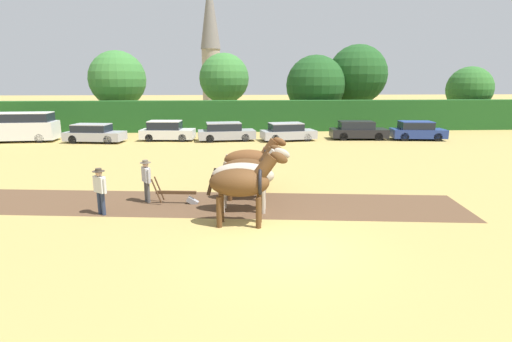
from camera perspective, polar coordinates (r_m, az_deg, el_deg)
The scene contains 24 objects.
ground_plane at distance 11.75m, azimuth 3.93°, elevation -10.82°, with size 240.00×240.00×0.00m, color #A88E4C.
plowed_furrow_strip at distance 16.19m, azimuth -14.39°, elevation -4.46°, with size 23.87×3.32×0.01m, color brown.
hedgerow at distance 37.78m, azimuth -1.37°, elevation 7.88°, with size 69.06×1.39×2.85m, color #1E511E.
tree_far_left at distance 42.77m, azimuth -19.18°, elevation 12.27°, with size 5.55×5.55×7.56m.
tree_left at distance 42.31m, azimuth -4.58°, elevation 13.04°, with size 5.10×5.10×7.43m.
tree_center_left at distance 42.41m, azimuth 8.49°, elevation 12.04°, with size 6.07×6.07×7.23m.
tree_center at distance 44.83m, azimuth 14.31°, elevation 13.20°, with size 6.23×6.23×8.39m.
tree_center_right at distance 48.15m, azimuth 28.19°, elevation 10.27°, with size 4.64×4.64×6.11m.
church_spire at distance 69.93m, azimuth -6.53°, elevation 18.19°, with size 3.32×3.32×21.57m.
draft_horse_lead_left at distance 13.00m, azimuth -1.90°, elevation -1.64°, with size 2.72×1.20×2.56m.
draft_horse_lead_right at distance 14.44m, azimuth -1.41°, elevation -0.57°, with size 2.97×1.22×2.44m.
draft_horse_trail_left at distance 15.89m, azimuth -1.01°, elevation 0.36°, with size 2.65×1.06×2.31m.
draft_horse_trail_right at distance 17.31m, azimuth -0.69°, elevation 1.58°, with size 2.84×1.22×2.41m.
plow at distance 15.82m, azimuth -10.85°, elevation -3.46°, with size 1.81×0.53×1.13m.
farmer_at_plow at distance 16.15m, azimuth -15.41°, elevation -0.94°, with size 0.42×0.58×1.69m.
farmer_beside_team at distance 18.81m, azimuth 1.34°, elevation 1.45°, with size 0.36×0.64×1.70m.
farmer_onlooker_left at distance 15.16m, azimuth -21.40°, elevation -2.25°, with size 0.54×0.45×1.69m.
parked_van at distance 36.20m, azimuth -30.51°, elevation 5.46°, with size 5.26×2.39×2.26m.
parked_car_left at distance 33.26m, azimuth -22.14°, elevation 4.99°, with size 4.64×2.39×1.42m.
parked_car_center_left at distance 32.64m, azimuth -12.60°, elevation 5.59°, with size 4.32×2.07×1.57m.
parked_car_center at distance 31.80m, azimuth -4.36°, elevation 5.59°, with size 4.62×2.29×1.45m.
parked_car_center_right at distance 31.87m, azimuth 4.54°, elevation 5.57°, with size 4.48×2.46×1.41m.
parked_car_right at distance 33.58m, azimuth 14.35°, elevation 5.63°, with size 4.60×2.14×1.47m.
parked_car_far_right at distance 34.73m, azimuth 22.04°, elevation 5.34°, with size 4.33×2.28×1.49m.
Camera 1 is at (-1.46, -10.66, 4.72)m, focal length 28.00 mm.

